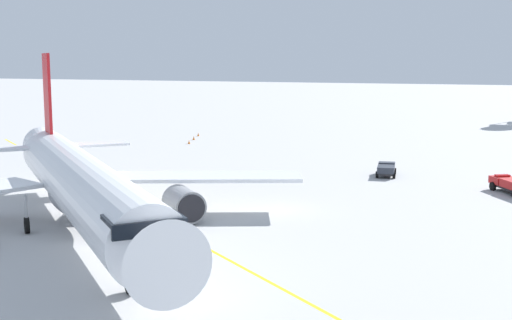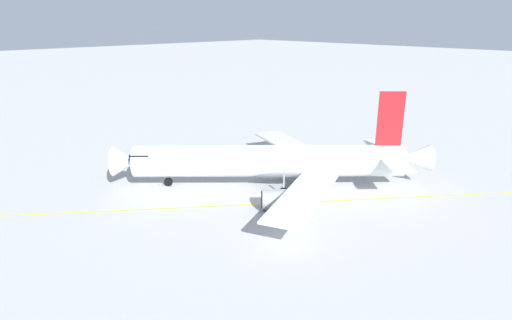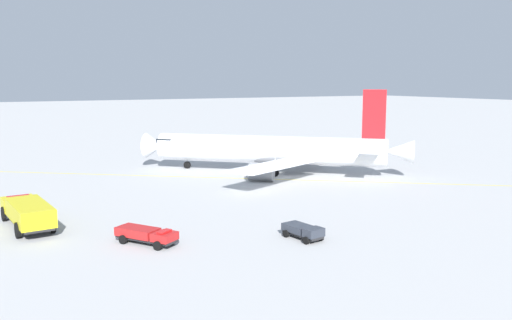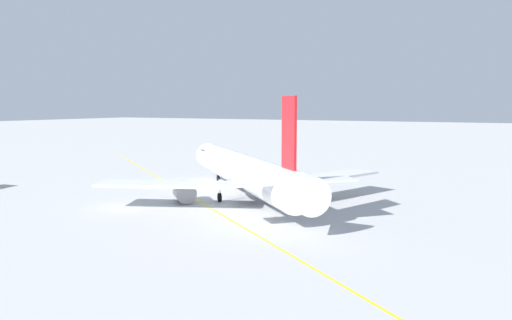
# 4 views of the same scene
# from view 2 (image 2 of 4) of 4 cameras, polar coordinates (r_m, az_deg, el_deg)

# --- Properties ---
(ground_plane) EXTENTS (600.00, 600.00, 0.00)m
(ground_plane) POSITION_cam_2_polar(r_m,az_deg,el_deg) (55.83, -1.89, -3.21)
(ground_plane) COLOR #B2B2B2
(airliner_main) EXTENTS (31.13, 32.01, 12.21)m
(airliner_main) POSITION_cam_2_polar(r_m,az_deg,el_deg) (54.15, 2.30, -0.30)
(airliner_main) COLOR white
(airliner_main) RESTS_ON ground_plane
(taxiway_centreline) EXTENTS (77.44, 99.67, 0.01)m
(taxiway_centreline) POSITION_cam_2_polar(r_m,az_deg,el_deg) (49.73, -0.57, -5.99)
(taxiway_centreline) COLOR yellow
(taxiway_centreline) RESTS_ON ground_plane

